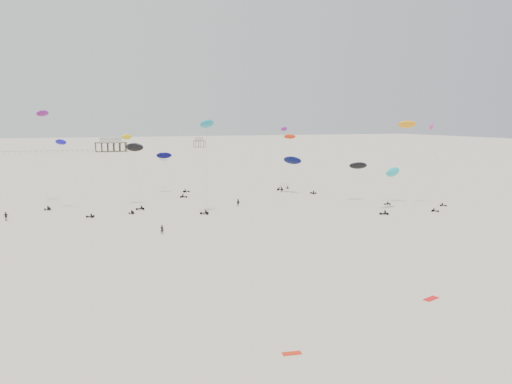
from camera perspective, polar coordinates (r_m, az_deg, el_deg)
name	(u,v)px	position (r m, az deg, el deg)	size (l,w,h in m)	color
ground_plane	(163,172)	(211.85, -10.56, 2.22)	(900.00, 900.00, 0.00)	beige
pavilion_main	(111,145)	(359.06, -16.26, 5.13)	(21.00, 13.00, 9.80)	brown
pavilion_small	(199,143)	(399.71, -6.48, 5.59)	(9.00, 7.00, 8.00)	brown
pier_fence	(29,152)	(359.34, -24.55, 4.17)	(80.20, 0.20, 1.50)	black
rig_0	(434,143)	(135.99, 19.68, 5.32)	(3.88, 7.27, 21.04)	black
rig_1	(129,167)	(125.44, -14.33, 2.78)	(3.25, 13.91, 20.02)	black
rig_2	(70,165)	(126.29, -20.47, 2.88)	(8.43, 16.99, 21.64)	black
rig_3	(289,148)	(164.04, 3.82, 5.01)	(6.58, 9.49, 17.62)	black
rig_4	(44,141)	(138.84, -23.05, 5.39)	(4.20, 16.15, 25.43)	black
rig_5	(410,135)	(133.73, 17.22, 6.27)	(5.33, 15.24, 23.16)	black
rig_6	(173,173)	(157.21, -9.47, 2.20)	(7.51, 13.15, 14.20)	black
rig_7	(361,170)	(137.18, 11.96, 2.50)	(7.10, 11.17, 12.47)	black
rig_8	(207,141)	(116.02, -5.66, 5.79)	(5.36, 5.04, 22.18)	black
rig_9	(282,157)	(158.15, 2.99, 3.98)	(6.69, 8.05, 19.64)	black
rig_10	(136,159)	(130.17, -13.60, 3.66)	(5.03, 11.12, 16.50)	black
rig_11	(168,164)	(149.69, -9.98, 3.13)	(6.78, 14.25, 15.60)	black
rig_12	(294,164)	(148.84, 4.42, 3.27)	(8.88, 8.39, 11.79)	black
rig_13	(392,177)	(125.87, 15.23, 1.62)	(10.58, 9.24, 11.89)	black
spectator_0	(162,234)	(97.94, -10.68, -4.76)	(0.78, 0.53, 2.14)	black
spectator_1	(238,206)	(126.69, -2.04, -1.66)	(1.09, 0.63, 2.23)	black
spectator_2	(6,221)	(121.85, -26.65, -2.94)	(1.36, 0.73, 2.30)	black
spectator_3	(282,192)	(151.40, 2.93, -0.03)	(0.78, 0.54, 2.15)	black
grounded_kite_a	(431,299)	(66.27, 19.36, -11.46)	(2.20, 0.90, 0.08)	red
grounded_kite_b	(292,354)	(49.47, 4.12, -17.95)	(1.80, 0.70, 0.07)	red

